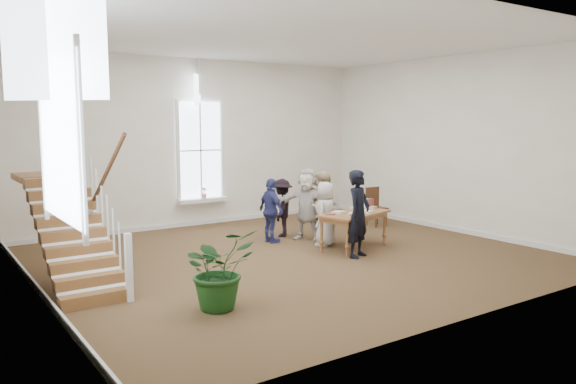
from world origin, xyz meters
TOP-DOWN VIEW (x-y plane):
  - ground at (0.00, 0.00)m, footprint 10.00×10.00m
  - room_shell at (-0.00, 4.39)m, footprint 10.49×10.00m
  - staircase at (-4.34, 0.75)m, footprint 1.10×4.10m
  - library_table at (1.56, -0.14)m, footprint 1.92×1.32m
  - police_officer at (1.09, -0.79)m, footprint 0.79×0.67m
  - elderly_woman at (1.19, 0.46)m, footprint 0.86×0.80m
  - person_yellow at (1.49, 0.96)m, footprint 1.00×0.91m
  - woman_cluster_a at (0.35, 1.44)m, footprint 0.39×0.90m
  - woman_cluster_b at (0.95, 1.89)m, footprint 1.01×1.05m
  - woman_cluster_c at (1.25, 1.24)m, footprint 1.30×1.62m
  - floor_plant at (-2.84, -2.05)m, footprint 1.20×1.07m
  - side_chair at (3.84, 1.64)m, footprint 0.48×0.48m

SIDE VIEW (x-z plane):
  - ground at x=0.00m, z-range 0.00..0.00m
  - room_shell at x=0.00m, z-range -4.60..5.40m
  - side_chair at x=3.84m, z-range 0.07..1.12m
  - floor_plant at x=-2.84m, z-range 0.00..1.23m
  - woman_cluster_b at x=0.95m, z-range 0.00..1.43m
  - library_table at x=1.56m, z-range 0.29..1.17m
  - elderly_woman at x=1.19m, z-range 0.00..1.48m
  - woman_cluster_a at x=0.35m, z-range 0.00..1.52m
  - person_yellow at x=1.49m, z-range 0.00..1.67m
  - woman_cluster_c at x=1.25m, z-range 0.00..1.73m
  - police_officer at x=1.09m, z-range 0.00..1.84m
  - staircase at x=-4.34m, z-range 0.16..3.08m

